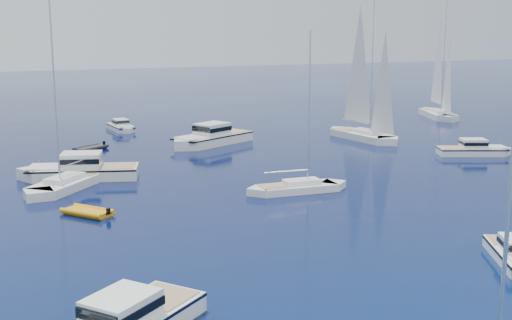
{
  "coord_description": "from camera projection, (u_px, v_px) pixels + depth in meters",
  "views": [
    {
      "loc": [
        -24.94,
        -24.57,
        13.16
      ],
      "look_at": [
        -2.34,
        25.67,
        2.2
      ],
      "focal_mm": 46.15,
      "sensor_mm": 36.0,
      "label": 1
    }
  ],
  "objects": [
    {
      "name": "tender_grey_far",
      "position": [
        91.0,
        150.0,
        72.99
      ],
      "size": [
        4.48,
        3.91,
        0.95
      ],
      "primitive_type": null,
      "rotation": [
        0.0,
        0.0,
        2.13
      ],
      "color": "black",
      "rests_on": "ground"
    },
    {
      "name": "motor_cruiser_far_r",
      "position": [
        474.0,
        155.0,
        70.17
      ],
      "size": [
        8.81,
        5.76,
        2.23
      ],
      "primitive_type": null,
      "rotation": [
        0.0,
        0.0,
        4.3
      ],
      "color": "white",
      "rests_on": "ground"
    },
    {
      "name": "motor_cruiser_distant",
      "position": [
        211.0,
        145.0,
        76.48
      ],
      "size": [
        12.56,
        8.74,
        3.2
      ],
      "primitive_type": null,
      "rotation": [
        0.0,
        0.0,
        2.03
      ],
      "color": "white",
      "rests_on": "ground"
    },
    {
      "name": "sailboat_centre",
      "position": [
        298.0,
        192.0,
        54.29
      ],
      "size": [
        9.46,
        3.14,
        13.67
      ],
      "primitive_type": null,
      "rotation": [
        0.0,
        0.0,
        4.63
      ],
      "color": "white",
      "rests_on": "ground"
    },
    {
      "name": "sailboat_mid_l",
      "position": [
        69.0,
        188.0,
        55.59
      ],
      "size": [
        9.95,
        10.43,
        16.83
      ],
      "primitive_type": null,
      "rotation": [
        0.0,
        0.0,
        2.4
      ],
      "color": "white",
      "rests_on": "ground"
    },
    {
      "name": "motor_cruiser_centre",
      "position": [
        80.0,
        179.0,
        59.06
      ],
      "size": [
        11.99,
        6.87,
        3.01
      ],
      "primitive_type": null,
      "rotation": [
        0.0,
        0.0,
        1.26
      ],
      "color": "silver",
      "rests_on": "ground"
    },
    {
      "name": "motor_cruiser_horizon",
      "position": [
        121.0,
        130.0,
        87.26
      ],
      "size": [
        2.84,
        7.51,
        1.93
      ],
      "primitive_type": null,
      "rotation": [
        0.0,
        0.0,
        3.22
      ],
      "color": "white",
      "rests_on": "ground"
    },
    {
      "name": "ground",
      "position": [
        496.0,
        284.0,
        34.58
      ],
      "size": [
        400.0,
        400.0,
        0.0
      ],
      "primitive_type": "plane",
      "color": "navy",
      "rests_on": "ground"
    },
    {
      "name": "sailboat_sails_r",
      "position": [
        363.0,
        139.0,
        80.23
      ],
      "size": [
        4.79,
        12.93,
        18.56
      ],
      "primitive_type": null,
      "rotation": [
        0.0,
        0.0,
        3.26
      ],
      "color": "white",
      "rests_on": "ground"
    },
    {
      "name": "sailboat_sails_far",
      "position": [
        438.0,
        117.0,
        100.22
      ],
      "size": [
        7.79,
        13.28,
        19.01
      ],
      "primitive_type": null,
      "rotation": [
        0.0,
        0.0,
        2.77
      ],
      "color": "silver",
      "rests_on": "ground"
    },
    {
      "name": "tender_yellow",
      "position": [
        87.0,
        215.0,
        47.52
      ],
      "size": [
        4.08,
        4.41,
        0.95
      ],
      "primitive_type": null,
      "rotation": [
        0.0,
        0.0,
        0.66
      ],
      "color": "orange",
      "rests_on": "ground"
    }
  ]
}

